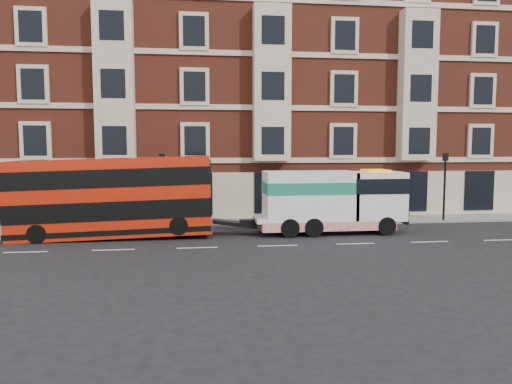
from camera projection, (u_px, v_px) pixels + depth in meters
ground at (278, 246)px, 24.87m from camera, size 120.00×120.00×0.00m
sidewalk at (258, 222)px, 32.27m from camera, size 90.00×3.00×0.15m
victorian_terrace at (252, 80)px, 38.81m from camera, size 45.00×12.00×20.40m
lamp_post_west at (162, 184)px, 29.99m from camera, size 0.35×0.15×4.35m
lamp_post_east at (445, 181)px, 32.24m from camera, size 0.35×0.15×4.35m
double_decker_bus at (112, 196)px, 26.76m from camera, size 10.60×2.43×4.29m
tow_truck at (330, 200)px, 28.30m from camera, size 8.49×2.51×3.54m
pedestrian at (112, 212)px, 30.29m from camera, size 0.66×0.51×1.62m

